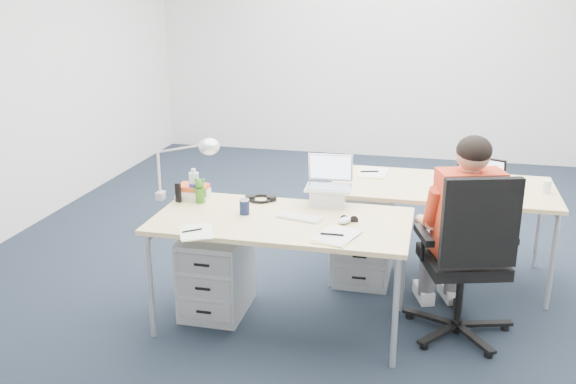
{
  "coord_description": "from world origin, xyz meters",
  "views": [
    {
      "loc": [
        0.58,
        -4.65,
        2.12
      ],
      "look_at": [
        -0.31,
        -0.83,
        0.85
      ],
      "focal_mm": 40.0,
      "sensor_mm": 36.0,
      "label": 1
    }
  ],
  "objects_px": {
    "desk_far": "(442,191)",
    "dark_laptop": "(475,176)",
    "desk_near": "(282,226)",
    "office_chair": "(462,290)",
    "headphones": "(261,198)",
    "sunglasses": "(349,220)",
    "drawer_pedestal_far": "(364,244)",
    "silver_laptop": "(328,182)",
    "seated_person": "(458,229)",
    "far_cup": "(547,186)",
    "water_bottle": "(194,184)",
    "desk_lamp": "(178,168)",
    "wireless_keyboard": "(300,217)",
    "drawer_pedestal_near": "(216,273)",
    "can_koozie": "(244,207)",
    "computer_mouse": "(345,221)",
    "book_stack": "(193,192)",
    "bear_figurine": "(200,190)",
    "cordless_phone": "(178,193)"
  },
  "relations": [
    {
      "from": "desk_near",
      "to": "bear_figurine",
      "type": "relative_size",
      "value": 9.32
    },
    {
      "from": "desk_near",
      "to": "drawer_pedestal_near",
      "type": "distance_m",
      "value": 0.63
    },
    {
      "from": "drawer_pedestal_near",
      "to": "can_koozie",
      "type": "bearing_deg",
      "value": -11.02
    },
    {
      "from": "desk_far",
      "to": "computer_mouse",
      "type": "xyz_separation_m",
      "value": [
        -0.58,
        -0.94,
        0.06
      ]
    },
    {
      "from": "drawer_pedestal_far",
      "to": "book_stack",
      "type": "bearing_deg",
      "value": -153.67
    },
    {
      "from": "drawer_pedestal_near",
      "to": "drawer_pedestal_far",
      "type": "xyz_separation_m",
      "value": [
        0.91,
        0.73,
        0.0
      ]
    },
    {
      "from": "desk_near",
      "to": "far_cup",
      "type": "relative_size",
      "value": 18.37
    },
    {
      "from": "seated_person",
      "to": "computer_mouse",
      "type": "bearing_deg",
      "value": -176.17
    },
    {
      "from": "cordless_phone",
      "to": "seated_person",
      "type": "bearing_deg",
      "value": 11.54
    },
    {
      "from": "seated_person",
      "to": "silver_laptop",
      "type": "xyz_separation_m",
      "value": [
        -0.85,
        0.05,
        0.24
      ]
    },
    {
      "from": "dark_laptop",
      "to": "far_cup",
      "type": "xyz_separation_m",
      "value": [
        0.5,
        0.13,
        -0.08
      ]
    },
    {
      "from": "desk_lamp",
      "to": "water_bottle",
      "type": "bearing_deg",
      "value": 55.82
    },
    {
      "from": "office_chair",
      "to": "can_koozie",
      "type": "height_order",
      "value": "office_chair"
    },
    {
      "from": "desk_far",
      "to": "bear_figurine",
      "type": "height_order",
      "value": "bear_figurine"
    },
    {
      "from": "far_cup",
      "to": "book_stack",
      "type": "bearing_deg",
      "value": -163.63
    },
    {
      "from": "headphones",
      "to": "water_bottle",
      "type": "bearing_deg",
      "value": -178.95
    },
    {
      "from": "desk_far",
      "to": "headphones",
      "type": "xyz_separation_m",
      "value": [
        -1.2,
        -0.64,
        0.06
      ]
    },
    {
      "from": "silver_laptop",
      "to": "sunglasses",
      "type": "distance_m",
      "value": 0.37
    },
    {
      "from": "computer_mouse",
      "to": "bear_figurine",
      "type": "bearing_deg",
      "value": -167.7
    },
    {
      "from": "desk_far",
      "to": "office_chair",
      "type": "height_order",
      "value": "office_chair"
    },
    {
      "from": "wireless_keyboard",
      "to": "office_chair",
      "type": "bearing_deg",
      "value": 17.41
    },
    {
      "from": "desk_far",
      "to": "dark_laptop",
      "type": "xyz_separation_m",
      "value": [
        0.22,
        -0.14,
        0.17
      ]
    },
    {
      "from": "drawer_pedestal_near",
      "to": "water_bottle",
      "type": "relative_size",
      "value": 2.51
    },
    {
      "from": "can_koozie",
      "to": "desk_lamp",
      "type": "relative_size",
      "value": 0.22
    },
    {
      "from": "headphones",
      "to": "sunglasses",
      "type": "bearing_deg",
      "value": -33.05
    },
    {
      "from": "computer_mouse",
      "to": "headphones",
      "type": "height_order",
      "value": "computer_mouse"
    },
    {
      "from": "bear_figurine",
      "to": "drawer_pedestal_far",
      "type": "bearing_deg",
      "value": 54.82
    },
    {
      "from": "seated_person",
      "to": "silver_laptop",
      "type": "relative_size",
      "value": 4.03
    },
    {
      "from": "office_chair",
      "to": "water_bottle",
      "type": "height_order",
      "value": "office_chair"
    },
    {
      "from": "seated_person",
      "to": "drawer_pedestal_far",
      "type": "height_order",
      "value": "seated_person"
    },
    {
      "from": "can_koozie",
      "to": "dark_laptop",
      "type": "xyz_separation_m",
      "value": [
        1.44,
        0.79,
        0.08
      ]
    },
    {
      "from": "office_chair",
      "to": "seated_person",
      "type": "distance_m",
      "value": 0.38
    },
    {
      "from": "drawer_pedestal_far",
      "to": "desk_lamp",
      "type": "bearing_deg",
      "value": -152.19
    },
    {
      "from": "wireless_keyboard",
      "to": "water_bottle",
      "type": "height_order",
      "value": "water_bottle"
    },
    {
      "from": "seated_person",
      "to": "desk_lamp",
      "type": "height_order",
      "value": "seated_person"
    },
    {
      "from": "desk_far",
      "to": "desk_near",
      "type": "bearing_deg",
      "value": -135.73
    },
    {
      "from": "bear_figurine",
      "to": "silver_laptop",
      "type": "bearing_deg",
      "value": 34.61
    },
    {
      "from": "dark_laptop",
      "to": "desk_near",
      "type": "bearing_deg",
      "value": -123.21
    },
    {
      "from": "drawer_pedestal_near",
      "to": "silver_laptop",
      "type": "xyz_separation_m",
      "value": [
        0.71,
        0.27,
        0.61
      ]
    },
    {
      "from": "far_cup",
      "to": "wireless_keyboard",
      "type": "bearing_deg",
      "value": -150.07
    },
    {
      "from": "desk_near",
      "to": "can_koozie",
      "type": "height_order",
      "value": "can_koozie"
    },
    {
      "from": "far_cup",
      "to": "cordless_phone",
      "type": "bearing_deg",
      "value": -162.01
    },
    {
      "from": "wireless_keyboard",
      "to": "can_koozie",
      "type": "distance_m",
      "value": 0.36
    },
    {
      "from": "office_chair",
      "to": "dark_laptop",
      "type": "xyz_separation_m",
      "value": [
        0.06,
        0.7,
        0.55
      ]
    },
    {
      "from": "desk_lamp",
      "to": "wireless_keyboard",
      "type": "bearing_deg",
      "value": 15.01
    },
    {
      "from": "drawer_pedestal_far",
      "to": "silver_laptop",
      "type": "bearing_deg",
      "value": -113.46
    },
    {
      "from": "book_stack",
      "to": "dark_laptop",
      "type": "bearing_deg",
      "value": 16.8
    },
    {
      "from": "headphones",
      "to": "far_cup",
      "type": "height_order",
      "value": "far_cup"
    },
    {
      "from": "desk_near",
      "to": "seated_person",
      "type": "height_order",
      "value": "seated_person"
    },
    {
      "from": "desk_near",
      "to": "office_chair",
      "type": "xyz_separation_m",
      "value": [
        1.13,
        0.11,
        -0.37
      ]
    }
  ]
}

